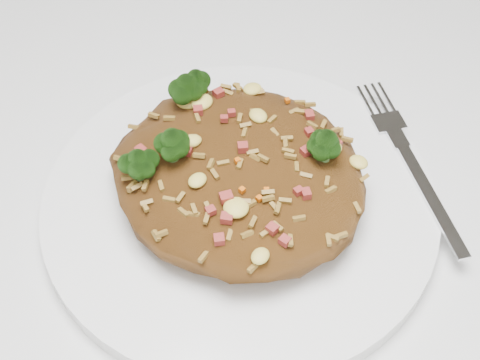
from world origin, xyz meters
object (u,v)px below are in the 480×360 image
at_px(fried_rice, 239,166).
at_px(fork, 416,171).
at_px(dining_table, 154,203).
at_px(plate, 240,201).

height_order(fried_rice, fork, fried_rice).
bearing_deg(dining_table, plate, -9.24).
xyz_separation_m(plate, fried_rice, (-0.00, 0.00, 0.03)).
height_order(dining_table, plate, plate).
bearing_deg(fork, plate, -94.81).
xyz_separation_m(dining_table, fried_rice, (0.10, -0.02, 0.13)).
relative_size(dining_table, fried_rice, 7.20).
relative_size(plate, fork, 1.93).
distance_m(fried_rice, fork, 0.12).
distance_m(dining_table, fried_rice, 0.17).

